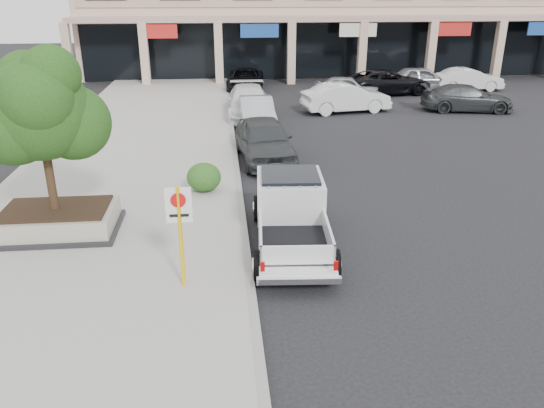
% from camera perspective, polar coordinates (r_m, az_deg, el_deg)
% --- Properties ---
extents(ground, '(120.00, 120.00, 0.00)m').
position_cam_1_polar(ground, '(12.39, 4.80, -7.98)').
color(ground, black).
rests_on(ground, ground).
extents(sidewalk, '(8.00, 52.00, 0.15)m').
position_cam_1_polar(sidewalk, '(17.96, -16.30, 1.24)').
color(sidewalk, gray).
rests_on(sidewalk, ground).
extents(curb, '(0.20, 52.00, 0.15)m').
position_cam_1_polar(curb, '(17.64, -3.61, 1.75)').
color(curb, gray).
rests_on(curb, ground).
extents(strip_mall, '(40.55, 12.43, 9.50)m').
position_cam_1_polar(strip_mall, '(45.61, 7.55, 20.11)').
color(strip_mall, '#D1A993').
rests_on(strip_mall, ground).
extents(planter, '(3.20, 2.20, 0.68)m').
position_cam_1_polar(planter, '(15.27, -22.10, -1.62)').
color(planter, black).
rests_on(planter, sidewalk).
extents(planter_tree, '(2.90, 2.55, 4.00)m').
position_cam_1_polar(planter_tree, '(14.53, -23.09, 9.32)').
color(planter_tree, black).
rests_on(planter_tree, planter).
extents(no_parking_sign, '(0.55, 0.09, 2.30)m').
position_cam_1_polar(no_parking_sign, '(11.29, -9.88, -2.09)').
color(no_parking_sign, '#EFB70C').
rests_on(no_parking_sign, sidewalk).
extents(hedge, '(1.10, 0.99, 0.93)m').
position_cam_1_polar(hedge, '(17.10, -7.34, 2.87)').
color(hedge, '#144918').
rests_on(hedge, sidewalk).
extents(pickup_truck, '(2.31, 5.39, 1.66)m').
position_cam_1_polar(pickup_truck, '(13.51, 2.15, -1.33)').
color(pickup_truck, silver).
rests_on(pickup_truck, ground).
extents(curb_car_a, '(2.30, 4.91, 1.62)m').
position_cam_1_polar(curb_car_a, '(20.55, -0.82, 6.91)').
color(curb_car_a, '#303436').
rests_on(curb_car_a, ground).
extents(curb_car_b, '(1.61, 4.41, 1.45)m').
position_cam_1_polar(curb_car_b, '(25.63, -1.66, 9.76)').
color(curb_car_b, '#B0B2B9').
rests_on(curb_car_b, ground).
extents(curb_car_c, '(2.27, 5.40, 1.56)m').
position_cam_1_polar(curb_car_c, '(27.98, -2.53, 10.92)').
color(curb_car_c, silver).
rests_on(curb_car_c, ground).
extents(curb_car_d, '(2.75, 5.13, 1.37)m').
position_cam_1_polar(curb_car_d, '(35.90, -2.87, 13.25)').
color(curb_car_d, black).
rests_on(curb_car_d, ground).
extents(lot_car_a, '(4.15, 2.34, 1.33)m').
position_cam_1_polar(lot_car_a, '(33.38, 8.06, 12.36)').
color(lot_car_a, '#A3A5AB').
rests_on(lot_car_a, ground).
extents(lot_car_b, '(4.95, 2.44, 1.56)m').
position_cam_1_polar(lot_car_b, '(29.36, 7.96, 11.27)').
color(lot_car_b, silver).
rests_on(lot_car_b, ground).
extents(lot_car_c, '(5.11, 2.78, 1.41)m').
position_cam_1_polar(lot_car_c, '(31.23, 20.25, 10.64)').
color(lot_car_c, '#2E3133').
rests_on(lot_car_c, ground).
extents(lot_car_d, '(5.90, 3.45, 1.54)m').
position_cam_1_polar(lot_car_d, '(35.08, 12.30, 12.72)').
color(lot_car_d, black).
rests_on(lot_car_d, ground).
extents(lot_car_e, '(4.67, 2.18, 1.55)m').
position_cam_1_polar(lot_car_e, '(36.98, 15.82, 12.87)').
color(lot_car_e, '#929499').
rests_on(lot_car_e, ground).
extents(lot_car_f, '(4.38, 1.57, 1.44)m').
position_cam_1_polar(lot_car_f, '(37.92, 20.36, 12.47)').
color(lot_car_f, silver).
rests_on(lot_car_f, ground).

